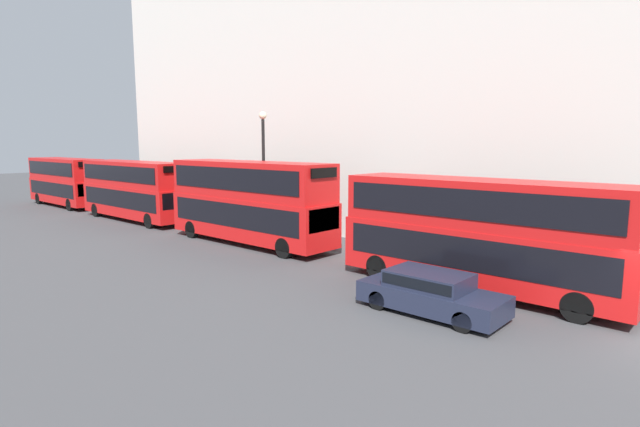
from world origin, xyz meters
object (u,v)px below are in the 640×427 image
at_px(pedestrian, 334,233).
at_px(car_dark_sedan, 430,291).
at_px(bus_leading, 480,230).
at_px(bus_trailing, 66,180).
at_px(bus_second_in_queue, 249,199).
at_px(bus_third_in_queue, 135,188).

bearing_deg(pedestrian, car_dark_sedan, -121.91).
distance_m(bus_leading, bus_trailing, 37.79).
bearing_deg(car_dark_sedan, bus_trailing, 84.85).
xyz_separation_m(bus_second_in_queue, pedestrian, (2.02, -4.38, -1.65)).
bearing_deg(pedestrian, bus_trailing, 93.98).
bearing_deg(bus_leading, pedestrian, 77.06).
distance_m(bus_second_in_queue, bus_third_in_queue, 12.56).
bearing_deg(bus_second_in_queue, bus_third_in_queue, 90.00).
xyz_separation_m(bus_leading, pedestrian, (2.02, 8.77, -1.48)).
xyz_separation_m(bus_third_in_queue, bus_trailing, (0.00, 12.08, -0.02)).
bearing_deg(bus_trailing, pedestrian, -86.02).
bearing_deg(bus_leading, bus_trailing, 90.00).
xyz_separation_m(bus_leading, bus_trailing, (0.00, 37.79, -0.02)).
height_order(bus_leading, car_dark_sedan, bus_leading).
bearing_deg(bus_second_in_queue, bus_trailing, 90.00).
relative_size(bus_leading, bus_third_in_queue, 0.98).
bearing_deg(bus_trailing, bus_second_in_queue, -90.00).
relative_size(bus_third_in_queue, pedestrian, 6.06).
relative_size(bus_trailing, car_dark_sedan, 2.12).
height_order(bus_second_in_queue, car_dark_sedan, bus_second_in_queue).
bearing_deg(bus_second_in_queue, pedestrian, -65.26).
height_order(bus_leading, bus_second_in_queue, bus_second_in_queue).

